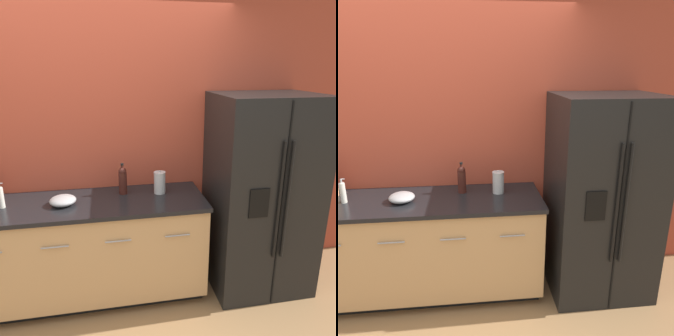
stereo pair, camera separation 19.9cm
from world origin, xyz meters
TOP-DOWN VIEW (x-y plane):
  - wall_back at (0.00, 1.07)m, footprint 10.00×0.05m
  - counter_unit at (-0.06, 0.73)m, footprint 1.97×0.64m
  - refrigerator at (1.46, 0.68)m, footprint 0.87×0.75m
  - wine_bottle at (0.25, 0.85)m, footprint 0.07×0.07m
  - soap_dispenser at (-0.71, 0.73)m, footprint 0.05×0.05m
  - steel_canister at (0.57, 0.80)m, footprint 0.10×0.10m
  - mixing_bowl at (-0.24, 0.69)m, footprint 0.21×0.21m

SIDE VIEW (x-z plane):
  - counter_unit at x=-0.06m, z-range 0.01..0.93m
  - refrigerator at x=1.46m, z-range 0.00..1.78m
  - mixing_bowl at x=-0.24m, z-range 0.92..1.00m
  - soap_dispenser at x=-0.71m, z-range 0.91..1.11m
  - steel_canister at x=0.57m, z-range 0.91..1.12m
  - wine_bottle at x=0.25m, z-range 0.91..1.19m
  - wall_back at x=0.00m, z-range 0.00..2.60m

